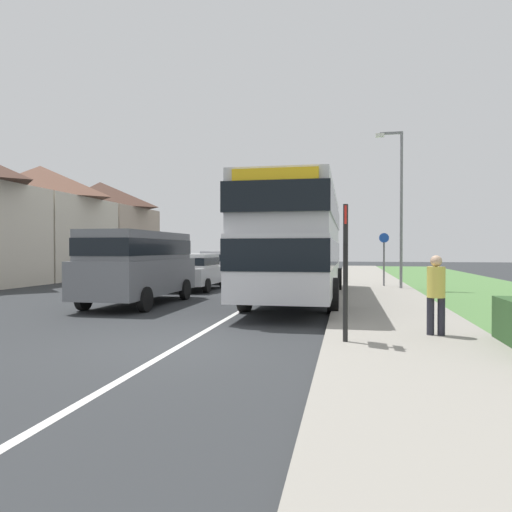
% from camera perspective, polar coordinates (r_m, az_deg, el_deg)
% --- Properties ---
extents(ground_plane, '(120.00, 120.00, 0.00)m').
position_cam_1_polar(ground_plane, '(9.04, -8.99, -10.59)').
color(ground_plane, '#2D3033').
extents(lane_marking_centre, '(0.14, 60.00, 0.01)m').
position_cam_1_polar(lane_marking_centre, '(16.70, 0.47, -5.30)').
color(lane_marking_centre, silver).
rests_on(lane_marking_centre, ground_plane).
extents(pavement_near_side, '(3.20, 68.00, 0.12)m').
position_cam_1_polar(pavement_near_side, '(14.48, 15.63, -6.05)').
color(pavement_near_side, gray).
rests_on(pavement_near_side, ground_plane).
extents(double_decker_bus, '(2.80, 11.54, 3.70)m').
position_cam_1_polar(double_decker_bus, '(16.40, 5.29, 2.07)').
color(double_decker_bus, '#BCBCC1').
rests_on(double_decker_bus, ground_plane).
extents(parked_van_grey, '(2.11, 5.41, 2.34)m').
position_cam_1_polar(parked_van_grey, '(15.63, -13.96, -0.67)').
color(parked_van_grey, slate).
rests_on(parked_van_grey, ground_plane).
extents(parked_car_white, '(2.01, 4.14, 1.58)m').
position_cam_1_polar(parked_car_white, '(20.70, -7.42, -1.70)').
color(parked_car_white, silver).
rests_on(parked_car_white, ground_plane).
extents(parked_car_silver, '(2.01, 4.00, 1.68)m').
position_cam_1_polar(parked_car_silver, '(25.24, -4.20, -1.14)').
color(parked_car_silver, '#B7B7BC').
rests_on(parked_car_silver, ground_plane).
extents(pedestrian_at_stop, '(0.34, 0.34, 1.67)m').
position_cam_1_polar(pedestrian_at_stop, '(9.80, 20.95, -3.99)').
color(pedestrian_at_stop, '#23232D').
rests_on(pedestrian_at_stop, ground_plane).
extents(bus_stop_sign, '(0.09, 0.52, 2.60)m').
position_cam_1_polar(bus_stop_sign, '(8.65, 10.78, -0.83)').
color(bus_stop_sign, black).
rests_on(bus_stop_sign, ground_plane).
extents(cycle_route_sign, '(0.44, 0.08, 2.52)m').
position_cam_1_polar(cycle_route_sign, '(22.17, 15.22, -0.13)').
color(cycle_route_sign, slate).
rests_on(cycle_route_sign, ground_plane).
extents(street_lamp_mid, '(1.14, 0.20, 6.80)m').
position_cam_1_polar(street_lamp_mid, '(21.14, 16.87, 6.64)').
color(street_lamp_mid, slate).
rests_on(street_lamp_mid, ground_plane).
extents(house_terrace_far_side, '(6.63, 20.86, 6.81)m').
position_cam_1_polar(house_terrace_far_side, '(31.32, -24.62, 3.72)').
color(house_terrace_far_side, beige).
rests_on(house_terrace_far_side, ground_plane).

